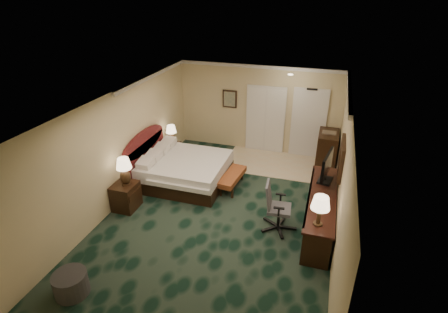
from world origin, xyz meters
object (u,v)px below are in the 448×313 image
(lamp_near, at_px, (125,171))
(desk, at_px, (320,211))
(tv, at_px, (327,168))
(nightstand_far, at_px, (172,152))
(ottoman, at_px, (71,284))
(desk_chair, at_px, (279,207))
(bed_bench, at_px, (232,181))
(bed, at_px, (186,171))
(minibar, at_px, (327,150))
(nightstand_near, at_px, (126,196))
(lamp_far, at_px, (171,135))

(lamp_near, height_order, desk, lamp_near)
(lamp_near, xyz_separation_m, tv, (4.39, 1.25, 0.16))
(nightstand_far, height_order, ottoman, nightstand_far)
(desk, bearing_deg, lamp_near, -172.22)
(desk, xyz_separation_m, desk_chair, (-0.84, -0.34, 0.17))
(lamp_near, height_order, bed_bench, lamp_near)
(bed, relative_size, tv, 2.33)
(minibar, bearing_deg, tv, -89.42)
(nightstand_far, height_order, lamp_near, lamp_near)
(bed_bench, bearing_deg, ottoman, -106.05)
(ottoman, bearing_deg, tv, 44.13)
(nightstand_near, distance_m, bed_bench, 2.69)
(bed, xyz_separation_m, desk, (3.54, -0.92, 0.06))
(nightstand_near, height_order, bed_bench, nightstand_near)
(lamp_far, distance_m, ottoman, 5.22)
(bed_bench, relative_size, minibar, 1.11)
(bed, relative_size, ottoman, 3.61)
(nightstand_far, xyz_separation_m, lamp_near, (0.07, -2.57, 0.70))
(lamp_near, height_order, ottoman, lamp_near)
(ottoman, distance_m, desk, 5.07)
(lamp_far, bearing_deg, minibar, 12.54)
(bed_bench, xyz_separation_m, ottoman, (-1.66, -4.18, 0.01))
(desk, bearing_deg, minibar, 90.22)
(bed, bearing_deg, desk_chair, -25.05)
(lamp_near, bearing_deg, tv, 15.87)
(nightstand_far, xyz_separation_m, lamp_far, (0.03, 0.01, 0.56))
(bed_bench, distance_m, minibar, 3.02)
(tv, bearing_deg, lamp_far, 173.32)
(lamp_far, xyz_separation_m, desk_chair, (3.58, -2.32, -0.28))
(bed_bench, xyz_separation_m, tv, (2.29, -0.35, 0.94))
(lamp_far, bearing_deg, nightstand_near, -89.70)
(bed_bench, distance_m, tv, 2.50)
(bed, height_order, ottoman, bed)
(lamp_far, height_order, minibar, lamp_far)
(lamp_far, height_order, bed_bench, lamp_far)
(lamp_far, xyz_separation_m, ottoman, (0.48, -5.16, -0.63))
(minibar, bearing_deg, bed, -149.90)
(bed, distance_m, desk, 3.66)
(nightstand_far, xyz_separation_m, desk_chair, (3.61, -2.32, 0.29))
(lamp_near, bearing_deg, nightstand_far, 91.62)
(bed, bearing_deg, desk, -14.53)
(lamp_far, bearing_deg, tv, -16.70)
(bed, height_order, lamp_near, lamp_near)
(bed_bench, bearing_deg, nightstand_near, -136.82)
(lamp_near, distance_m, lamp_far, 2.58)
(nightstand_far, distance_m, lamp_far, 0.56)
(nightstand_near, xyz_separation_m, tv, (4.42, 1.29, 0.81))
(desk, distance_m, minibar, 2.96)
(nightstand_far, relative_size, lamp_near, 0.82)
(lamp_near, relative_size, bed_bench, 0.57)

